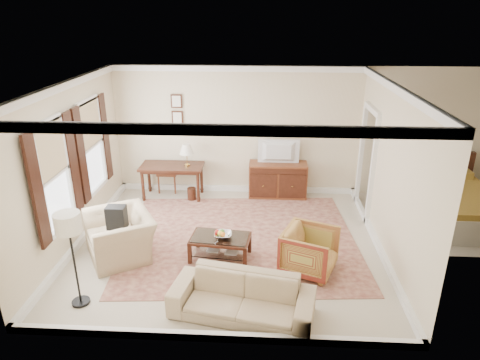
# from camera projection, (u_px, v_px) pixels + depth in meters

# --- Properties ---
(room_shell) EXTENTS (5.51, 5.01, 2.91)m
(room_shell) POSITION_uv_depth(u_px,v_px,m) (227.00, 111.00, 6.94)
(room_shell) COLOR beige
(room_shell) RESTS_ON ground
(annex_bedroom) EXTENTS (3.00, 2.70, 2.90)m
(annex_bedroom) POSITION_uv_depth(u_px,v_px,m) (456.00, 206.00, 8.56)
(annex_bedroom) COLOR beige
(annex_bedroom) RESTS_ON ground
(window_front) EXTENTS (0.12, 1.56, 1.80)m
(window_front) POSITION_uv_depth(u_px,v_px,m) (54.00, 176.00, 6.77)
(window_front) COLOR #CCB284
(window_front) RESTS_ON room_shell
(window_rear) EXTENTS (0.12, 1.56, 1.80)m
(window_rear) POSITION_uv_depth(u_px,v_px,m) (92.00, 146.00, 8.26)
(window_rear) COLOR #CCB284
(window_rear) RESTS_ON room_shell
(doorway) EXTENTS (0.10, 1.12, 2.25)m
(doorway) POSITION_uv_depth(u_px,v_px,m) (366.00, 164.00, 8.70)
(doorway) COLOR white
(doorway) RESTS_ON room_shell
(rug) EXTENTS (4.49, 3.93, 0.01)m
(rug) POSITION_uv_depth(u_px,v_px,m) (240.00, 239.00, 8.02)
(rug) COLOR maroon
(rug) RESTS_ON room_shell
(writing_desk) EXTENTS (1.40, 0.70, 0.76)m
(writing_desk) POSITION_uv_depth(u_px,v_px,m) (172.00, 170.00, 9.59)
(writing_desk) COLOR #401E12
(writing_desk) RESTS_ON room_shell
(desk_chair) EXTENTS (0.55, 0.55, 1.05)m
(desk_chair) POSITION_uv_depth(u_px,v_px,m) (168.00, 170.00, 9.97)
(desk_chair) COLOR brown
(desk_chair) RESTS_ON room_shell
(desk_lamp) EXTENTS (0.32, 0.32, 0.50)m
(desk_lamp) POSITION_uv_depth(u_px,v_px,m) (187.00, 155.00, 9.44)
(desk_lamp) COLOR silver
(desk_lamp) RESTS_ON writing_desk
(framed_prints) EXTENTS (0.25, 0.04, 0.68)m
(framed_prints) POSITION_uv_depth(u_px,v_px,m) (177.00, 109.00, 9.49)
(framed_prints) COLOR #401E12
(framed_prints) RESTS_ON room_shell
(sideboard) EXTENTS (1.30, 0.50, 0.80)m
(sideboard) POSITION_uv_depth(u_px,v_px,m) (278.00, 180.00, 9.72)
(sideboard) COLOR brown
(sideboard) RESTS_ON room_shell
(tv) EXTENTS (0.87, 0.50, 0.11)m
(tv) POSITION_uv_depth(u_px,v_px,m) (279.00, 145.00, 9.38)
(tv) COLOR black
(tv) RESTS_ON sideboard
(coffee_table) EXTENTS (1.06, 0.69, 0.43)m
(coffee_table) POSITION_uv_depth(u_px,v_px,m) (220.00, 242.00, 7.29)
(coffee_table) COLOR #401E12
(coffee_table) RESTS_ON room_shell
(fruit_bowl) EXTENTS (0.42, 0.42, 0.10)m
(fruit_bowl) POSITION_uv_depth(u_px,v_px,m) (223.00, 234.00, 7.22)
(fruit_bowl) COLOR silver
(fruit_bowl) RESTS_ON coffee_table
(book_a) EXTENTS (0.28, 0.09, 0.38)m
(book_a) POSITION_uv_depth(u_px,v_px,m) (208.00, 247.00, 7.43)
(book_a) COLOR brown
(book_a) RESTS_ON coffee_table
(book_b) EXTENTS (0.28, 0.07, 0.38)m
(book_b) POSITION_uv_depth(u_px,v_px,m) (226.00, 250.00, 7.35)
(book_b) COLOR brown
(book_b) RESTS_ON coffee_table
(striped_armchair) EXTENTS (1.00, 1.03, 0.83)m
(striped_armchair) POSITION_uv_depth(u_px,v_px,m) (310.00, 249.00, 6.90)
(striped_armchair) COLOR maroon
(striped_armchair) RESTS_ON room_shell
(club_armchair) EXTENTS (1.26, 1.41, 1.03)m
(club_armchair) POSITION_uv_depth(u_px,v_px,m) (120.00, 229.00, 7.31)
(club_armchair) COLOR tan
(club_armchair) RESTS_ON room_shell
(backpack) EXTENTS (0.28, 0.36, 0.40)m
(backpack) POSITION_uv_depth(u_px,v_px,m) (116.00, 216.00, 7.20)
(backpack) COLOR black
(backpack) RESTS_ON club_armchair
(sofa) EXTENTS (2.06, 0.96, 0.78)m
(sofa) POSITION_uv_depth(u_px,v_px,m) (242.00, 291.00, 5.91)
(sofa) COLOR tan
(sofa) RESTS_ON room_shell
(floor_lamp) EXTENTS (0.36, 0.36, 1.47)m
(floor_lamp) POSITION_uv_depth(u_px,v_px,m) (69.00, 230.00, 5.83)
(floor_lamp) COLOR black
(floor_lamp) RESTS_ON room_shell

